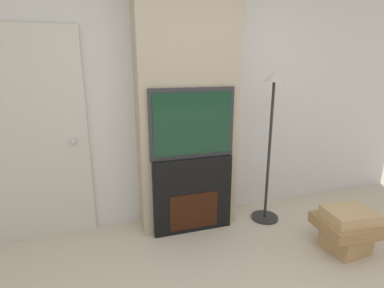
% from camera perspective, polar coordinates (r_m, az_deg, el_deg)
% --- Properties ---
extents(wall_back, '(6.00, 0.06, 2.70)m').
position_cam_1_polar(wall_back, '(3.21, -2.02, 8.89)').
color(wall_back, silver).
rests_on(wall_back, ground_plane).
extents(chimney_breast, '(1.00, 0.34, 2.70)m').
position_cam_1_polar(chimney_breast, '(3.02, -0.99, 8.50)').
color(chimney_breast, tan).
rests_on(chimney_breast, ground_plane).
extents(fireplace, '(0.82, 0.15, 0.79)m').
position_cam_1_polar(fireplace, '(3.12, 0.01, -9.57)').
color(fireplace, black).
rests_on(fireplace, ground_plane).
extents(television, '(0.85, 0.07, 0.69)m').
position_cam_1_polar(television, '(2.89, 0.02, 3.93)').
color(television, '#2D2D33').
rests_on(television, fireplace).
extents(floor_lamp, '(0.30, 0.30, 1.62)m').
position_cam_1_polar(floor_lamp, '(3.22, 14.82, 3.49)').
color(floor_lamp, '#262628').
rests_on(floor_lamp, ground_plane).
extents(box_stack, '(0.52, 0.49, 0.42)m').
position_cam_1_polar(box_stack, '(3.20, 27.37, -14.08)').
color(box_stack, tan).
rests_on(box_stack, ground_plane).
extents(entry_door, '(0.93, 0.09, 2.03)m').
position_cam_1_polar(entry_door, '(3.15, -27.57, 0.85)').
color(entry_door, beige).
rests_on(entry_door, ground_plane).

